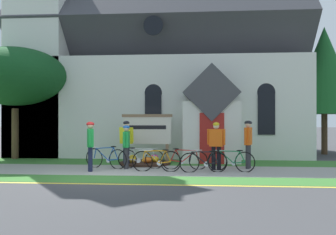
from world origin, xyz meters
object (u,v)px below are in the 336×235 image
(bicycle_black, at_px, (231,161))
(bicycle_silver, at_px, (204,162))
(cyclist_in_green_jersey, at_px, (126,139))
(yard_deciduous_tree, at_px, (15,77))
(bicycle_blue, at_px, (106,158))
(bicycle_red, at_px, (157,161))
(cyclist_in_orange_jersey, at_px, (90,142))
(cyclist_in_white_jersey, at_px, (126,144))
(cyclist_in_yellow_jersey, at_px, (248,140))
(church_sign, at_px, (147,131))
(bicycle_green, at_px, (141,158))
(bicycle_yellow, at_px, (184,160))
(cyclist_in_blue_jersey, at_px, (216,142))
(roadside_conifer, at_px, (324,70))

(bicycle_black, relative_size, bicycle_silver, 0.97)
(cyclist_in_green_jersey, distance_m, yard_deciduous_tree, 6.75)
(bicycle_blue, height_order, bicycle_silver, bicycle_blue)
(bicycle_silver, bearing_deg, bicycle_red, 178.13)
(cyclist_in_orange_jersey, relative_size, cyclist_in_white_jersey, 1.08)
(cyclist_in_yellow_jersey, relative_size, cyclist_in_white_jersey, 1.11)
(bicycle_silver, relative_size, cyclist_in_white_jersey, 1.03)
(church_sign, distance_m, bicycle_silver, 3.71)
(bicycle_green, relative_size, bicycle_yellow, 1.04)
(bicycle_yellow, bearing_deg, church_sign, 129.89)
(bicycle_yellow, relative_size, cyclist_in_green_jersey, 0.96)
(bicycle_silver, height_order, cyclist_in_blue_jersey, cyclist_in_blue_jersey)
(bicycle_black, relative_size, roadside_conifer, 0.24)
(cyclist_in_blue_jersey, distance_m, cyclist_in_white_jersey, 3.31)
(cyclist_in_blue_jersey, relative_size, roadside_conifer, 0.26)
(bicycle_silver, relative_size, cyclist_in_green_jersey, 0.94)
(bicycle_black, relative_size, cyclist_in_yellow_jersey, 0.91)
(bicycle_silver, relative_size, cyclist_in_blue_jersey, 0.96)
(bicycle_yellow, height_order, bicycle_red, bicycle_red)
(bicycle_yellow, distance_m, bicycle_blue, 2.94)
(cyclist_in_yellow_jersey, xyz_separation_m, yard_deciduous_tree, (-10.42, 2.72, 2.76))
(yard_deciduous_tree, bearing_deg, cyclist_in_yellow_jersey, -14.66)
(cyclist_in_orange_jersey, distance_m, roadside_conifer, 13.16)
(bicycle_green, xyz_separation_m, cyclist_in_green_jersey, (-0.69, 0.73, 0.68))
(church_sign, bearing_deg, cyclist_in_blue_jersey, -36.52)
(cyclist_in_green_jersey, distance_m, cyclist_in_white_jersey, 0.95)
(cyclist_in_orange_jersey, bearing_deg, cyclist_in_yellow_jersey, 12.72)
(roadside_conifer, bearing_deg, yard_deciduous_tree, -167.32)
(church_sign, relative_size, bicycle_blue, 1.25)
(cyclist_in_yellow_jersey, relative_size, cyclist_in_orange_jersey, 1.02)
(bicycle_silver, bearing_deg, bicycle_blue, 167.90)
(cyclist_in_orange_jersey, bearing_deg, church_sign, 60.12)
(cyclist_in_green_jersey, distance_m, cyclist_in_orange_jersey, 1.97)
(cyclist_in_white_jersey, height_order, roadside_conifer, roadside_conifer)
(bicycle_yellow, relative_size, yard_deciduous_tree, 0.33)
(cyclist_in_blue_jersey, bearing_deg, cyclist_in_yellow_jersey, 24.03)
(church_sign, distance_m, cyclist_in_orange_jersey, 3.27)
(bicycle_blue, xyz_separation_m, roadside_conifer, (10.01, 6.48, 4.00))
(church_sign, xyz_separation_m, bicycle_blue, (-1.28, -1.90, -0.97))
(bicycle_yellow, bearing_deg, bicycle_red, -145.57)
(bicycle_blue, bearing_deg, cyclist_in_green_jersey, 52.60)
(bicycle_green, bearing_deg, yard_deciduous_tree, 154.89)
(bicycle_green, height_order, bicycle_yellow, bicycle_green)
(bicycle_red, height_order, cyclist_in_orange_jersey, cyclist_in_orange_jersey)
(cyclist_in_green_jersey, bearing_deg, cyclist_in_yellow_jersey, -5.43)
(cyclist_in_yellow_jersey, xyz_separation_m, cyclist_in_orange_jersey, (-5.65, -1.27, -0.03))
(bicycle_yellow, relative_size, cyclist_in_blue_jersey, 0.98)
(bicycle_blue, xyz_separation_m, cyclist_in_white_jersey, (0.80, -0.12, 0.55))
(cyclist_in_orange_jersey, distance_m, yard_deciduous_tree, 6.82)
(bicycle_black, bearing_deg, bicycle_red, -173.35)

